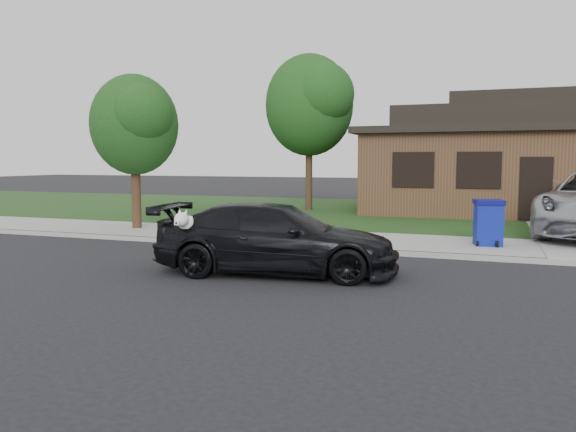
% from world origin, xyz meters
% --- Properties ---
extents(ground, '(120.00, 120.00, 0.00)m').
position_xyz_m(ground, '(0.00, 0.00, 0.00)').
color(ground, black).
rests_on(ground, ground).
extents(sidewalk, '(60.00, 3.00, 0.12)m').
position_xyz_m(sidewalk, '(0.00, 5.00, 0.06)').
color(sidewalk, gray).
rests_on(sidewalk, ground).
extents(curb, '(60.00, 0.12, 0.12)m').
position_xyz_m(curb, '(0.00, 3.50, 0.06)').
color(curb, gray).
rests_on(curb, ground).
extents(lawn, '(60.00, 13.00, 0.13)m').
position_xyz_m(lawn, '(0.00, 13.00, 0.07)').
color(lawn, '#193814').
rests_on(lawn, ground).
extents(sedan, '(4.85, 2.50, 1.35)m').
position_xyz_m(sedan, '(-1.25, 0.73, 0.67)').
color(sedan, black).
rests_on(sedan, ground).
extents(recycling_bin, '(0.77, 0.77, 1.10)m').
position_xyz_m(recycling_bin, '(2.56, 5.06, 0.68)').
color(recycling_bin, navy).
rests_on(recycling_bin, sidewalk).
extents(house, '(12.60, 8.60, 4.65)m').
position_xyz_m(house, '(4.00, 15.00, 2.13)').
color(house, '#422B1C').
rests_on(house, ground).
extents(tree_0, '(3.78, 3.60, 6.34)m').
position_xyz_m(tree_0, '(-4.34, 12.88, 4.48)').
color(tree_0, '#332114').
rests_on(tree_0, ground).
extents(tree_2, '(2.73, 2.60, 4.59)m').
position_xyz_m(tree_2, '(-7.38, 5.11, 3.27)').
color(tree_2, '#332114').
rests_on(tree_2, ground).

